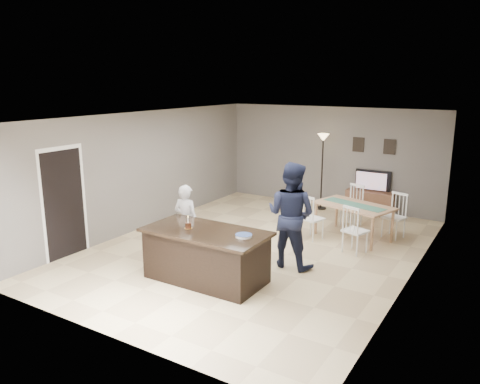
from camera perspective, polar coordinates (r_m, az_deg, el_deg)
The scene contains 14 objects.
floor at distance 9.72m, azimuth 2.14°, elevation -6.91°, with size 8.00×8.00×0.00m, color beige.
room_shell at distance 9.26m, azimuth 2.23°, elevation 2.86°, with size 8.00×8.00×8.00m.
kitchen_island at distance 8.13m, azimuth -4.15°, elevation -7.67°, with size 2.15×1.10×0.90m.
tv_console at distance 12.54m, azimuth 15.53°, elevation -1.24°, with size 1.20×0.40×0.60m, color brown.
television at distance 12.48m, azimuth 15.78°, elevation 1.33°, with size 0.91×0.12×0.53m, color black.
tv_screen_glow at distance 12.40m, azimuth 15.68°, elevation 1.29°, with size 0.78×0.78×0.00m, color orange.
picture_frames at distance 12.47m, azimuth 15.99°, elevation 5.45°, with size 1.10×0.02×0.38m.
doorway at distance 9.58m, azimuth -20.73°, elevation -0.23°, with size 0.00×2.10×2.65m.
woman at distance 9.10m, azimuth -6.56°, elevation -3.59°, with size 0.53×0.35×1.45m, color silver.
man at distance 8.61m, azimuth 6.23°, elevation -2.79°, with size 0.95×0.74×1.96m, color #171C34.
birthday_cake at distance 8.11m, azimuth -6.33°, elevation -4.06°, with size 0.14×0.14×0.22m.
plate_stack at distance 7.63m, azimuth 0.46°, elevation -5.35°, with size 0.28×0.28×0.04m.
dining_table at distance 10.44m, azimuth 13.69°, elevation -2.20°, with size 2.01×2.20×0.99m.
floor_lamp at distance 12.49m, azimuth 10.05°, elevation 4.94°, with size 0.30×0.30×2.02m.
Camera 1 is at (4.46, -7.94, 3.39)m, focal length 35.00 mm.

